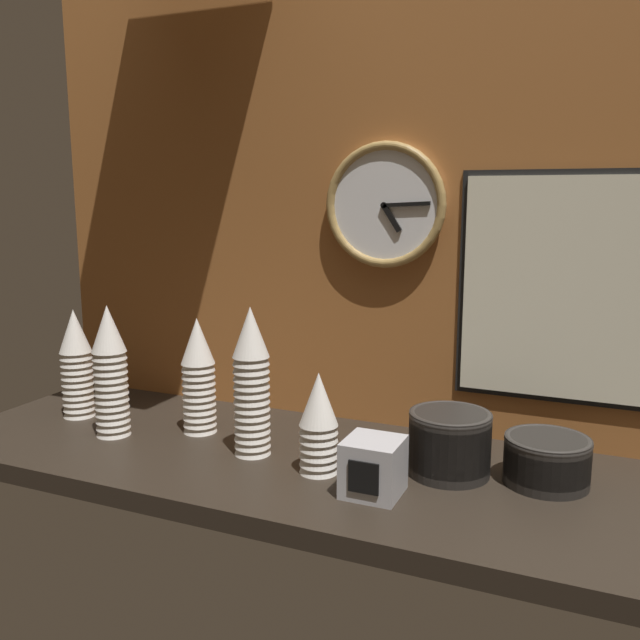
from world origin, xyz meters
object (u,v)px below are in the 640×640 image
object	(u,v)px
cup_stack_left	(110,371)
napkin_dispenser	(373,467)
menu_board	(583,290)
cup_stack_center_right	(319,423)
bowl_stack_far_right	(547,459)
cup_stack_center_left	(198,375)
bowl_stack_right	(450,442)
cup_stack_center	(251,381)
wall_clock	(385,205)
cup_stack_far_left	(76,363)

from	to	relation	value
cup_stack_left	napkin_dispenser	size ratio (longest dim) A/B	2.82
menu_board	cup_stack_left	bearing A→B (deg)	-162.22
cup_stack_left	menu_board	distance (m)	1.01
cup_stack_center_right	bowl_stack_far_right	bearing A→B (deg)	16.47
cup_stack_center_left	napkin_dispenser	xyz separation A→B (m)	(0.46, -0.15, -0.08)
cup_stack_center_right	cup_stack_center_left	bearing A→B (deg)	163.26
cup_stack_left	bowl_stack_right	xyz separation A→B (m)	(0.73, 0.09, -0.08)
cup_stack_center_right	napkin_dispenser	xyz separation A→B (m)	(0.13, -0.05, -0.05)
bowl_stack_far_right	cup_stack_center	bearing A→B (deg)	-171.21
cup_stack_center_right	cup_stack_left	size ratio (longest dim) A/B	0.68
cup_stack_center_left	cup_stack_left	distance (m)	0.19
cup_stack_center_left	wall_clock	xyz separation A→B (m)	(0.36, 0.20, 0.37)
cup_stack_center	menu_board	distance (m)	0.69
bowl_stack_far_right	cup_stack_center_right	bearing A→B (deg)	-163.53
bowl_stack_right	napkin_dispenser	world-z (taller)	bowl_stack_right
cup_stack_center_right	cup_stack_left	bearing A→B (deg)	179.21
bowl_stack_far_right	wall_clock	world-z (taller)	wall_clock
wall_clock	bowl_stack_right	bearing A→B (deg)	-45.42
cup_stack_far_left	cup_stack_center_right	world-z (taller)	cup_stack_far_left
bowl_stack_right	napkin_dispenser	distance (m)	0.18
cup_stack_center_left	cup_stack_far_left	bearing A→B (deg)	-176.01
menu_board	cup_stack_far_left	bearing A→B (deg)	-168.20
bowl_stack_right	wall_clock	xyz separation A→B (m)	(-0.20, 0.21, 0.44)
cup_stack_center_right	bowl_stack_right	xyz separation A→B (m)	(0.23, 0.09, -0.03)
cup_stack_center_left	wall_clock	bearing A→B (deg)	28.78
wall_clock	cup_stack_far_left	bearing A→B (deg)	-162.19
cup_stack_center	bowl_stack_far_right	size ratio (longest dim) A/B	1.96
cup_stack_left	menu_board	size ratio (longest dim) A/B	0.59
cup_stack_left	napkin_dispenser	xyz separation A→B (m)	(0.63, -0.06, -0.10)
bowl_stack_far_right	cup_stack_center_left	bearing A→B (deg)	-178.53
bowl_stack_right	napkin_dispenser	size ratio (longest dim) A/B	1.51
cup_stack_left	wall_clock	bearing A→B (deg)	29.07
cup_stack_center_left	menu_board	world-z (taller)	menu_board
cup_stack_center	menu_board	world-z (taller)	menu_board
bowl_stack_right	wall_clock	distance (m)	0.53
wall_clock	menu_board	bearing A→B (deg)	1.23
cup_stack_left	bowl_stack_right	size ratio (longest dim) A/B	1.86
cup_stack_center_left	cup_stack_left	xyz separation A→B (m)	(-0.17, -0.09, 0.02)
cup_stack_far_left	bowl_stack_far_right	world-z (taller)	cup_stack_far_left
bowl_stack_right	wall_clock	bearing A→B (deg)	134.58
cup_stack_center_left	menu_board	xyz separation A→B (m)	(0.78, 0.21, 0.21)
menu_board	cup_stack_center	bearing A→B (deg)	-155.36
menu_board	wall_clock	bearing A→B (deg)	-178.77
cup_stack_center_left	wall_clock	world-z (taller)	wall_clock
cup_stack_center_right	cup_stack_center_left	size ratio (longest dim) A/B	0.76
cup_stack_center_left	cup_stack_center_right	bearing A→B (deg)	-16.74
cup_stack_far_left	wall_clock	size ratio (longest dim) A/B	0.95
cup_stack_center	napkin_dispenser	size ratio (longest dim) A/B	2.97
cup_stack_far_left	napkin_dispenser	bearing A→B (deg)	-9.14
wall_clock	napkin_dispenser	size ratio (longest dim) A/B	2.63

